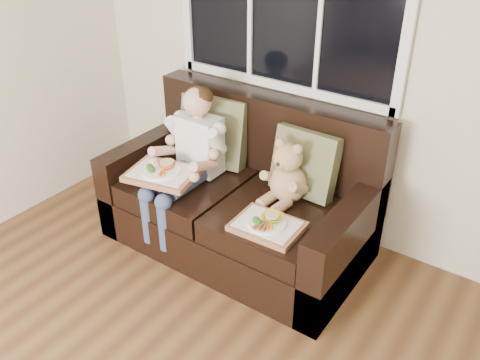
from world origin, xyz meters
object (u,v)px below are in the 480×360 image
Objects in this scene: loveseat at (242,202)px; child at (190,150)px; tray_right at (268,225)px; teddy_bear at (287,176)px; tray_left at (162,173)px.

child reaches higher than loveseat.
teddy_bear is at bearing 100.07° from tray_right.
loveseat is 1.82× the size of child.
tray_left is at bearing -138.39° from loveseat.
teddy_bear is 1.05× the size of tray_right.
tray_left is 0.78m from tray_right.
loveseat is at bearing -172.32° from teddy_bear.
loveseat is 0.50m from child.
teddy_bear is 0.79m from tray_left.
child is at bearing 162.69° from tray_right.
tray_left is at bearing -147.92° from teddy_bear.
tray_right is at bearing -10.87° from tray_left.
tray_right is at bearing -15.17° from child.
loveseat is at bearing 139.12° from tray_right.
child is 0.67m from teddy_bear.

